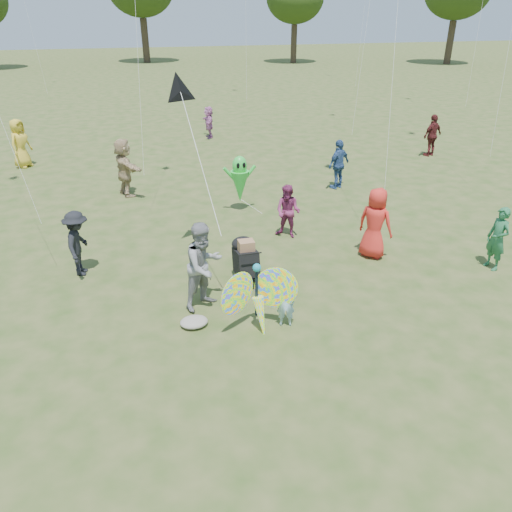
{
  "coord_description": "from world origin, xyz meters",
  "views": [
    {
      "loc": [
        -2.69,
        -7.26,
        5.64
      ],
      "look_at": [
        -0.2,
        1.5,
        1.1
      ],
      "focal_mm": 35.0,
      "sensor_mm": 36.0,
      "label": 1
    }
  ],
  "objects": [
    {
      "name": "adult_man",
      "position": [
        -1.25,
        1.67,
        0.94
      ],
      "size": [
        1.15,
        1.08,
        1.87
      ],
      "primitive_type": "imported",
      "rotation": [
        0.0,
        0.0,
        0.54
      ],
      "color": "gray",
      "rests_on": "ground"
    },
    {
      "name": "crowd_e",
      "position": [
        1.56,
        4.56,
        0.73
      ],
      "size": [
        0.9,
        0.89,
        1.46
      ],
      "primitive_type": "imported",
      "rotation": [
        0.0,
        0.0,
        5.55
      ],
      "color": "#7D2955",
      "rests_on": "ground"
    },
    {
      "name": "butterfly_kite",
      "position": [
        -0.44,
        0.51,
        0.7
      ],
      "size": [
        1.74,
        0.75,
        1.63
      ],
      "color": "#F74327",
      "rests_on": "ground"
    },
    {
      "name": "child_girl",
      "position": [
        0.12,
        0.52,
        0.5
      ],
      "size": [
        0.41,
        0.33,
        0.99
      ],
      "primitive_type": "imported",
      "rotation": [
        0.0,
        0.0,
        2.86
      ],
      "color": "#94C0D2",
      "rests_on": "ground"
    },
    {
      "name": "grey_bag",
      "position": [
        -1.62,
        0.98,
        0.09
      ],
      "size": [
        0.55,
        0.45,
        0.18
      ],
      "primitive_type": "ellipsoid",
      "color": "gray",
      "rests_on": "ground"
    },
    {
      "name": "crowd_b",
      "position": [
        -3.79,
        3.86,
        0.78
      ],
      "size": [
        0.76,
        1.1,
        1.56
      ],
      "primitive_type": "imported",
      "rotation": [
        0.0,
        0.0,
        1.38
      ],
      "color": "black",
      "rests_on": "ground"
    },
    {
      "name": "alien_kite",
      "position": [
        0.79,
        6.75,
        0.97
      ],
      "size": [
        1.12,
        0.69,
        1.74
      ],
      "color": "green",
      "rests_on": "ground"
    },
    {
      "name": "crowd_f",
      "position": [
        5.7,
        1.45,
        0.77
      ],
      "size": [
        0.42,
        0.59,
        1.55
      ],
      "primitive_type": "imported",
      "rotation": [
        0.0,
        0.0,
        4.8
      ],
      "color": "#25623C",
      "rests_on": "ground"
    },
    {
      "name": "crowd_j",
      "position": [
        1.76,
        16.65,
        0.73
      ],
      "size": [
        0.51,
        1.39,
        1.47
      ],
      "primitive_type": "imported",
      "rotation": [
        0.0,
        0.0,
        4.65
      ],
      "color": "#B768A7",
      "rests_on": "ground"
    },
    {
      "name": "crowd_h",
      "position": [
        10.12,
        10.82,
        0.86
      ],
      "size": [
        1.09,
        0.72,
        1.73
      ],
      "primitive_type": "imported",
      "rotation": [
        0.0,
        0.0,
        3.46
      ],
      "color": "#4F1A1B",
      "rests_on": "ground"
    },
    {
      "name": "ground",
      "position": [
        0.0,
        0.0,
        0.0
      ],
      "size": [
        160.0,
        160.0,
        0.0
      ],
      "primitive_type": "plane",
      "color": "#51592B",
      "rests_on": "ground"
    },
    {
      "name": "delta_kite_rig",
      "position": [
        -1.18,
        4.07,
        3.98
      ],
      "size": [
        0.89,
        2.64,
        2.91
      ],
      "color": "black",
      "rests_on": "ground"
    },
    {
      "name": "crowd_g",
      "position": [
        -6.24,
        13.75,
        0.93
      ],
      "size": [
        1.0,
        1.09,
        1.86
      ],
      "primitive_type": "imported",
      "rotation": [
        0.0,
        0.0,
        0.97
      ],
      "color": "gold",
      "rests_on": "ground"
    },
    {
      "name": "crowd_c",
      "position": [
        4.59,
        7.99,
        0.85
      ],
      "size": [
        1.07,
        0.81,
        1.69
      ],
      "primitive_type": "imported",
      "rotation": [
        0.0,
        0.0,
        3.61
      ],
      "color": "#2E4D7F",
      "rests_on": "ground"
    },
    {
      "name": "crowd_d",
      "position": [
        -2.49,
        9.25,
        0.95
      ],
      "size": [
        1.08,
        1.85,
        1.9
      ],
      "primitive_type": "imported",
      "rotation": [
        0.0,
        0.0,
        1.89
      ],
      "color": "tan",
      "rests_on": "ground"
    },
    {
      "name": "jogging_stroller",
      "position": [
        -0.2,
        2.39,
        0.61
      ],
      "size": [
        0.54,
        1.06,
        1.09
      ],
      "rotation": [
        0.0,
        0.0,
        -0.02
      ],
      "color": "black",
      "rests_on": "ground"
    },
    {
      "name": "crowd_a",
      "position": [
        3.23,
        2.84,
        0.89
      ],
      "size": [
        0.98,
        1.04,
        1.79
      ],
      "primitive_type": "imported",
      "rotation": [
        0.0,
        0.0,
        2.23
      ],
      "color": "red",
      "rests_on": "ground"
    }
  ]
}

